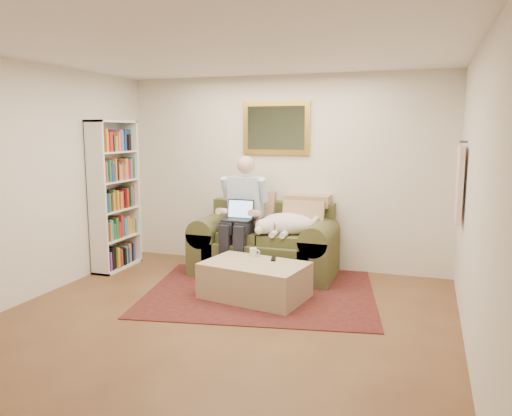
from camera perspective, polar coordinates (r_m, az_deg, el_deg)
The scene contains 12 objects.
room_shell at distance 4.83m, azimuth -3.87°, elevation 2.10°, with size 4.51×5.00×2.61m.
rug at distance 5.88m, azimuth 0.52°, elevation -9.59°, with size 2.59×2.07×0.01m, color black.
sofa at distance 6.56m, azimuth 1.04°, elevation -4.81°, with size 1.83×0.93×1.10m.
seated_man at distance 6.41m, azimuth -1.75°, elevation -1.00°, with size 0.60×0.86×1.54m, color #8CA8D8, non-canonical shape.
laptop at distance 6.33m, azimuth -1.98°, elevation -0.77°, with size 0.36×0.28×0.26m.
sleeping_dog at distance 6.30m, azimuth 3.63°, elevation -1.82°, with size 0.75×0.47×0.28m, color white, non-canonical shape.
ottoman at distance 5.64m, azimuth -0.15°, elevation -8.29°, with size 1.12×0.71×0.41m, color #C5B483.
coffee_mug at distance 5.86m, azimuth -0.31°, elevation -5.07°, with size 0.08×0.08×0.10m, color white.
tv_remote at distance 5.72m, azimuth 2.01°, elevation -5.84°, with size 0.05×0.15×0.02m, color black.
bookshelf at distance 6.97m, azimuth -15.87°, elevation 1.38°, with size 0.28×0.80×2.00m, color white, non-canonical shape.
wall_mirror at distance 6.83m, azimuth 2.30°, elevation 9.13°, with size 0.94×0.04×0.72m.
hanging_shirt at distance 5.70m, azimuth 22.21°, elevation 3.00°, with size 0.06×0.52×0.90m, color #F3C9CA, non-canonical shape.
Camera 1 is at (1.86, -4.06, 1.87)m, focal length 35.00 mm.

